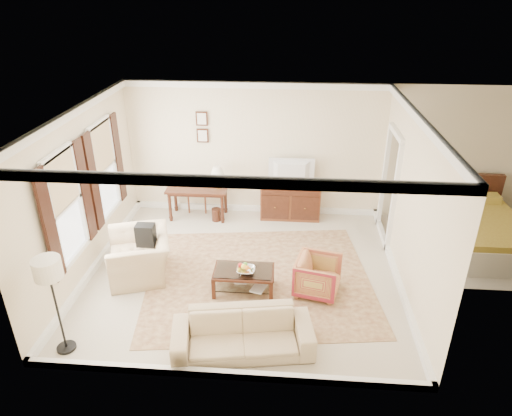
# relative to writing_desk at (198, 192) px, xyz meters

# --- Properties ---
(room_shell) EXTENTS (5.51, 5.01, 2.91)m
(room_shell) POSITION_rel_writing_desk_xyz_m (1.22, -2.07, 1.87)
(room_shell) COLOR beige
(room_shell) RESTS_ON ground
(annex_bedroom) EXTENTS (3.00, 2.70, 2.90)m
(annex_bedroom) POSITION_rel_writing_desk_xyz_m (5.71, -0.92, -0.26)
(annex_bedroom) COLOR beige
(annex_bedroom) RESTS_ON ground
(window_front) EXTENTS (0.12, 1.56, 1.80)m
(window_front) POSITION_rel_writing_desk_xyz_m (-1.48, -2.77, 0.95)
(window_front) COLOR #CCB284
(window_front) RESTS_ON room_shell
(window_rear) EXTENTS (0.12, 1.56, 1.80)m
(window_rear) POSITION_rel_writing_desk_xyz_m (-1.48, -1.17, 0.95)
(window_rear) COLOR #CCB284
(window_rear) RESTS_ON room_shell
(doorway) EXTENTS (0.10, 1.12, 2.25)m
(doorway) POSITION_rel_writing_desk_xyz_m (3.93, -0.57, 0.48)
(doorway) COLOR white
(doorway) RESTS_ON room_shell
(rug) EXTENTS (4.26, 3.79, 0.01)m
(rug) POSITION_rel_writing_desk_xyz_m (1.50, -2.27, -0.59)
(rug) COLOR brown
(rug) RESTS_ON room_shell
(writing_desk) EXTENTS (1.30, 0.65, 0.71)m
(writing_desk) POSITION_rel_writing_desk_xyz_m (0.00, 0.00, 0.00)
(writing_desk) COLOR #401E12
(writing_desk) RESTS_ON room_shell
(desk_chair) EXTENTS (0.48, 0.48, 1.05)m
(desk_chair) POSITION_rel_writing_desk_xyz_m (-0.06, 0.35, -0.07)
(desk_chair) COLOR brown
(desk_chair) RESTS_ON room_shell
(desk_lamp) EXTENTS (0.32, 0.32, 0.50)m
(desk_lamp) POSITION_rel_writing_desk_xyz_m (0.45, 0.00, 0.36)
(desk_lamp) COLOR silver
(desk_lamp) RESTS_ON writing_desk
(framed_prints) EXTENTS (0.25, 0.04, 0.68)m
(framed_prints) POSITION_rel_writing_desk_xyz_m (0.10, 0.40, 1.34)
(framed_prints) COLOR #401E12
(framed_prints) RESTS_ON room_shell
(sideboard) EXTENTS (1.29, 0.49, 0.79)m
(sideboard) POSITION_rel_writing_desk_xyz_m (2.02, 0.15, -0.20)
(sideboard) COLOR brown
(sideboard) RESTS_ON room_shell
(tv) EXTENTS (0.93, 0.54, 0.12)m
(tv) POSITION_rel_writing_desk_xyz_m (2.02, 0.13, 0.66)
(tv) COLOR black
(tv) RESTS_ON sideboard
(coffee_table) EXTENTS (1.00, 0.59, 0.43)m
(coffee_table) POSITION_rel_writing_desk_xyz_m (1.28, -2.63, -0.28)
(coffee_table) COLOR #401E12
(coffee_table) RESTS_ON room_shell
(fruit_bowl) EXTENTS (0.42, 0.42, 0.10)m
(fruit_bowl) POSITION_rel_writing_desk_xyz_m (1.33, -2.70, -0.12)
(fruit_bowl) COLOR silver
(fruit_bowl) RESTS_ON coffee_table
(book_a) EXTENTS (0.28, 0.04, 0.38)m
(book_a) POSITION_rel_writing_desk_xyz_m (1.12, -2.53, -0.43)
(book_a) COLOR brown
(book_a) RESTS_ON coffee_table
(book_b) EXTENTS (0.27, 0.12, 0.38)m
(book_b) POSITION_rel_writing_desk_xyz_m (1.44, -2.72, -0.44)
(book_b) COLOR brown
(book_b) RESTS_ON coffee_table
(striped_armchair) EXTENTS (0.80, 0.83, 0.72)m
(striped_armchair) POSITION_rel_writing_desk_xyz_m (2.51, -2.57, -0.24)
(striped_armchair) COLOR maroon
(striped_armchair) RESTS_ON room_shell
(club_armchair) EXTENTS (1.10, 1.37, 1.04)m
(club_armchair) POSITION_rel_writing_desk_xyz_m (-0.60, -2.28, -0.08)
(club_armchair) COLOR tan
(club_armchair) RESTS_ON room_shell
(backpack) EXTENTS (0.32, 0.38, 0.40)m
(backpack) POSITION_rel_writing_desk_xyz_m (-0.48, -2.18, 0.17)
(backpack) COLOR black
(backpack) RESTS_ON club_armchair
(sofa) EXTENTS (2.03, 0.89, 0.77)m
(sofa) POSITION_rel_writing_desk_xyz_m (1.41, -4.00, -0.22)
(sofa) COLOR tan
(sofa) RESTS_ON room_shell
(floor_lamp) EXTENTS (0.37, 0.37, 1.51)m
(floor_lamp) POSITION_rel_writing_desk_xyz_m (-1.11, -4.19, 0.66)
(floor_lamp) COLOR black
(floor_lamp) RESTS_ON room_shell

